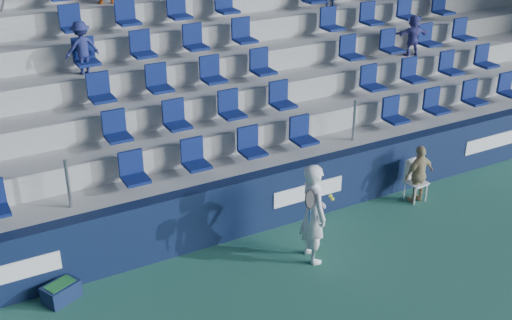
{
  "coord_description": "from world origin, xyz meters",
  "views": [
    {
      "loc": [
        -4.87,
        -6.38,
        6.65
      ],
      "look_at": [
        0.2,
        2.8,
        1.7
      ],
      "focal_mm": 45.0,
      "sensor_mm": 36.0,
      "label": 1
    }
  ],
  "objects": [
    {
      "name": "sponsor_wall",
      "position": [
        0.0,
        3.15,
        0.6
      ],
      "size": [
        24.0,
        0.32,
        1.2
      ],
      "color": "#0F1B39",
      "rests_on": "ground"
    },
    {
      "name": "line_judge_chair",
      "position": [
        3.95,
        2.64,
        0.52
      ],
      "size": [
        0.44,
        0.45,
        0.91
      ],
      "color": "white",
      "rests_on": "ground"
    },
    {
      "name": "line_judge",
      "position": [
        3.95,
        2.5,
        0.64
      ],
      "size": [
        0.76,
        0.34,
        1.28
      ],
      "primitive_type": "imported",
      "rotation": [
        0.0,
        0.0,
        3.18
      ],
      "color": "tan",
      "rests_on": "ground"
    },
    {
      "name": "ball_bin",
      "position": [
        -3.51,
        2.75,
        0.17
      ],
      "size": [
        0.67,
        0.57,
        0.32
      ],
      "color": "#101B3B",
      "rests_on": "ground"
    },
    {
      "name": "tennis_player",
      "position": [
        0.79,
        1.77,
        0.95
      ],
      "size": [
        0.69,
        0.75,
        1.9
      ],
      "color": "silver",
      "rests_on": "ground"
    },
    {
      "name": "grandstand",
      "position": [
        -0.0,
        8.24,
        2.14
      ],
      "size": [
        24.0,
        8.17,
        6.63
      ],
      "color": "#A6A6A1",
      "rests_on": "ground"
    }
  ]
}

